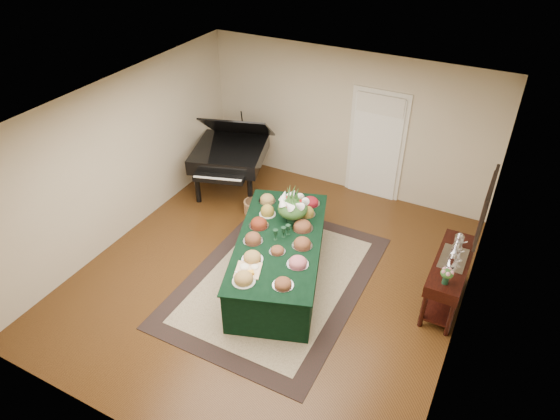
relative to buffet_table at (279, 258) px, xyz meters
The scene contains 14 objects.
ground 0.40m from the buffet_table, 168.34° to the right, with size 6.00×6.00×0.00m, color black.
area_rug 0.38m from the buffet_table, 88.68° to the right, with size 2.52×3.53×0.01m.
kitchen_doorway 3.05m from the buffet_table, 80.94° to the left, with size 1.05×0.07×2.10m.
buffet_table is the anchor object (origin of this frame).
food_platters 0.43m from the buffet_table, 119.98° to the left, with size 1.41×2.40×0.14m.
cutting_board 0.89m from the buffet_table, 94.26° to the right, with size 0.43×0.43×0.10m.
green_goblets 0.46m from the buffet_table, 74.31° to the left, with size 0.18×0.27×0.18m.
floral_centerpiece 0.83m from the buffet_table, 94.08° to the left, with size 0.48×0.48×0.48m.
grand_piano 2.75m from the buffet_table, 137.47° to the left, with size 1.65×1.83×1.62m.
wicker_basket 1.85m from the buffet_table, 132.21° to the left, with size 0.37×0.37×0.23m, color olive.
mahogany_sideboard 2.45m from the buffet_table, 14.40° to the left, with size 0.45×1.41×0.80m.
tea_service 2.52m from the buffet_table, 15.85° to the left, with size 0.34×0.58×0.30m.
pink_bouquet 2.44m from the buffet_table, ahead, with size 0.19×0.19×0.24m.
wall_painting 2.99m from the buffet_table, 13.21° to the left, with size 0.05×0.95×0.75m.
Camera 1 is at (2.79, -5.10, 5.24)m, focal length 32.00 mm.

